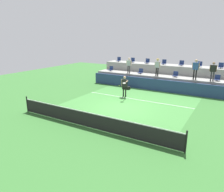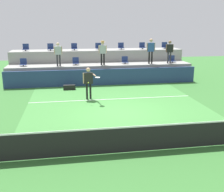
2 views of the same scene
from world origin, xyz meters
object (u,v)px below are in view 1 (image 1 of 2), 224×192
stadium_chair_upper_left (133,60)px  stadium_chair_upper_mid_left (147,61)px  spectator_with_hat (157,65)px  equipment_bag (126,88)px  stadium_chair_lower_far_left (111,69)px  stadium_chair_lower_left (141,72)px  stadium_chair_upper_far_left (119,60)px  stadium_chair_lower_right (175,75)px  stadium_chair_upper_center (164,62)px  stadium_chair_lower_far_right (217,78)px  tennis_ball (119,86)px  tennis_player (125,84)px  spectator_leaning_on_rail (213,70)px  spectator_in_grey (129,64)px  stadium_chair_upper_mid_right (181,64)px  stadium_chair_upper_right (200,65)px  spectator_in_white (196,67)px  stadium_chair_upper_far_right (221,66)px

stadium_chair_upper_left → stadium_chair_upper_mid_left: same height
spectator_with_hat → equipment_bag: 3.66m
stadium_chair_lower_far_left → stadium_chair_lower_left: size_ratio=1.00×
stadium_chair_upper_far_left → stadium_chair_lower_right: bearing=-14.2°
stadium_chair_lower_left → stadium_chair_upper_center: bearing=44.8°
stadium_chair_lower_far_right → tennis_ball: stadium_chair_lower_far_right is taller
stadium_chair_upper_left → tennis_player: size_ratio=0.29×
stadium_chair_lower_far_left → spectator_leaning_on_rail: (10.28, -0.38, 0.76)m
spectator_with_hat → spectator_leaning_on_rail: bearing=0.0°
spectator_in_grey → stadium_chair_upper_left: bearing=105.9°
stadium_chair_lower_left → stadium_chair_upper_mid_left: size_ratio=1.00×
stadium_chair_lower_right → stadium_chair_lower_far_right: same height
stadium_chair_upper_mid_right → equipment_bag: (-4.12, -3.98, -2.16)m
stadium_chair_lower_right → stadium_chair_upper_far_left: stadium_chair_upper_far_left is taller
stadium_chair_upper_center → stadium_chair_upper_left: bearing=180.0°
stadium_chair_upper_left → equipment_bag: (1.27, -3.98, -2.16)m
stadium_chair_upper_right → spectator_in_white: (0.02, -2.18, 0.02)m
stadium_chair_upper_mid_right → tennis_player: bearing=-115.6°
stadium_chair_upper_left → stadium_chair_upper_mid_left: size_ratio=1.00×
stadium_chair_upper_mid_right → stadium_chair_upper_center: bearing=180.0°
stadium_chair_upper_mid_right → stadium_chair_upper_far_right: 3.55m
spectator_in_grey → spectator_leaning_on_rail: 7.89m
stadium_chair_upper_mid_left → spectator_leaning_on_rail: spectator_leaning_on_rail is taller
stadium_chair_upper_far_left → stadium_chair_upper_center: same height
stadium_chair_upper_left → spectator_in_grey: bearing=-74.1°
stadium_chair_upper_mid_left → tennis_player: size_ratio=0.29×
equipment_bag → stadium_chair_upper_left: bearing=107.7°
stadium_chair_upper_left → stadium_chair_upper_mid_left: bearing=0.0°
stadium_chair_upper_mid_left → equipment_bag: bearing=-97.1°
stadium_chair_upper_far_left → tennis_ball: (4.02, -7.17, -1.21)m
stadium_chair_upper_far_left → stadium_chair_upper_center: (5.38, 0.00, 0.00)m
stadium_chair_upper_center → spectator_with_hat: bearing=-88.7°
stadium_chair_lower_right → stadium_chair_lower_far_right: 3.58m
equipment_bag → stadium_chair_upper_right: bearing=34.3°
stadium_chair_upper_left → stadium_chair_upper_right: size_ratio=1.00×
stadium_chair_upper_far_left → stadium_chair_lower_far_right: bearing=-9.6°
stadium_chair_upper_right → tennis_ball: (-4.85, -7.17, -1.21)m
stadium_chair_lower_far_left → stadium_chair_upper_center: (5.36, 1.80, 0.85)m
stadium_chair_upper_right → spectator_in_grey: (-6.47, -2.18, -0.12)m
stadium_chair_upper_far_left → tennis_player: stadium_chair_upper_far_left is taller
stadium_chair_upper_mid_left → stadium_chair_upper_right: same height
stadium_chair_lower_left → stadium_chair_upper_right: bearing=18.8°
stadium_chair_upper_left → spectator_in_white: spectator_in_white is taller
tennis_player → equipment_bag: 2.80m
stadium_chair_upper_right → tennis_ball: 8.74m
stadium_chair_upper_right → equipment_bag: 7.38m
spectator_in_grey → tennis_ball: size_ratio=23.31×
spectator_in_grey → spectator_in_white: size_ratio=0.89×
stadium_chair_upper_far_right → tennis_ball: bearing=-133.1°
stadium_chair_upper_far_left → equipment_bag: bearing=-52.5°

